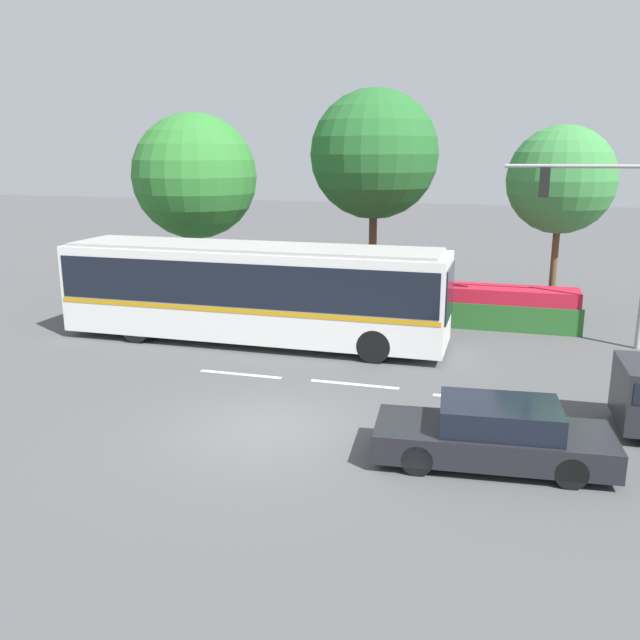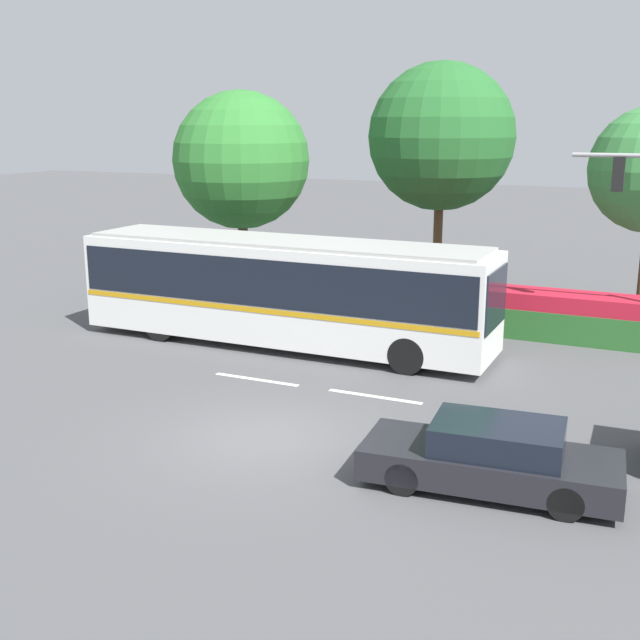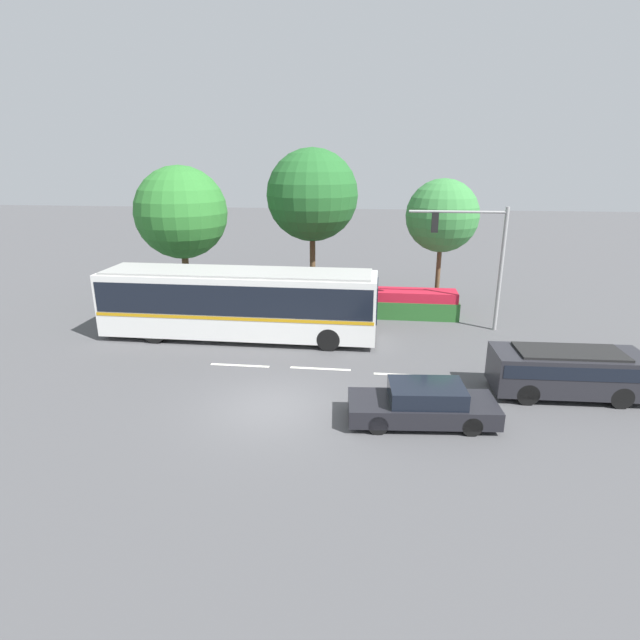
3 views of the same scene
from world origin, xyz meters
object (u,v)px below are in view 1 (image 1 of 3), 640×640
street_tree_left (195,177)px  street_tree_centre (374,155)px  traffic_light_pole (614,224)px  sedan_foreground (494,435)px  city_bus (253,287)px  street_tree_right (561,180)px

street_tree_left → street_tree_centre: street_tree_centre is taller
traffic_light_pole → street_tree_centre: size_ratio=0.69×
sedan_foreground → street_tree_left: street_tree_left is taller
city_bus → street_tree_centre: bearing=73.0°
city_bus → street_tree_centre: size_ratio=1.47×
city_bus → sedan_foreground: 10.51m
sedan_foreground → street_tree_left: (-12.53, 12.80, 4.45)m
traffic_light_pole → street_tree_right: street_tree_right is taller
city_bus → street_tree_right: street_tree_right is taller
traffic_light_pole → city_bus: bearing=13.1°
city_bus → sedan_foreground: size_ratio=2.65×
sedan_foreground → traffic_light_pole: size_ratio=0.81×
city_bus → street_tree_right: bearing=31.9°
city_bus → street_tree_left: (-4.75, 5.84, 3.25)m
street_tree_left → city_bus: bearing=-50.9°
city_bus → street_tree_left: size_ratio=1.64×
sedan_foreground → city_bus: bearing=-46.7°
street_tree_left → street_tree_right: (14.21, 0.04, 0.00)m
street_tree_left → street_tree_centre: size_ratio=0.89×
sedan_foreground → street_tree_centre: street_tree_centre is taller
sedan_foreground → street_tree_right: size_ratio=0.68×
city_bus → street_tree_right: size_ratio=1.79×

